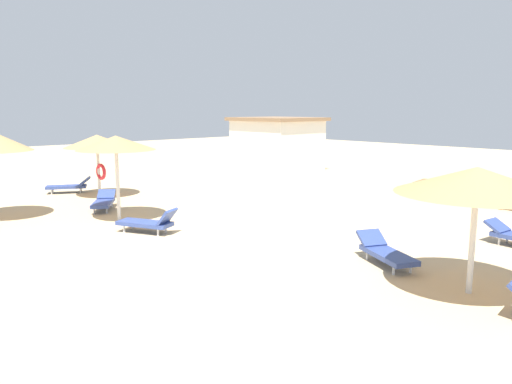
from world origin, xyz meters
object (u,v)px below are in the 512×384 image
beach_cabana (277,144)px  lounger_1 (385,252)px  parasol_1 (477,181)px  lounger_5 (149,222)px  lounger_0 (104,201)px  parasol_0 (116,143)px  bench_0 (422,184)px  parasol_4 (97,142)px  lounger_4 (70,186)px

beach_cabana → lounger_1: bearing=-37.1°
parasol_1 → lounger_5: parasol_1 is taller
lounger_1 → parasol_1: bearing=-9.7°
lounger_1 → lounger_5: size_ratio=1.02×
lounger_0 → lounger_1: (10.83, 1.94, 0.00)m
lounger_5 → parasol_0: bearing=174.8°
parasol_0 → bench_0: (4.03, 12.93, -2.25)m
parasol_4 → lounger_1: size_ratio=1.38×
parasol_1 → lounger_1: size_ratio=1.60×
bench_0 → parasol_4: bearing=-127.6°
parasol_4 → lounger_5: 7.48m
parasol_1 → bench_0: size_ratio=2.06×
lounger_1 → lounger_4: bearing=-175.0°
parasol_1 → parasol_0: bearing=-169.9°
parasol_0 → lounger_5: parasol_0 is taller
lounger_1 → lounger_5: lounger_5 is taller
lounger_5 → lounger_0: bearing=171.7°
parasol_1 → bench_0: 13.20m
parasol_1 → parasol_4: (-15.84, -0.39, 0.00)m
bench_0 → parasol_1: bearing=-57.1°
lounger_1 → lounger_5: (-6.62, -2.56, 0.01)m
parasol_4 → lounger_5: size_ratio=1.41×
lounger_0 → lounger_5: bearing=-8.3°
parasol_4 → lounger_4: bearing=-162.3°
parasol_4 → bench_0: bearing=52.4°
parasol_1 → beach_cabana: bearing=145.8°
lounger_1 → bench_0: bearing=114.6°
parasol_1 → parasol_4: bearing=-178.6°
parasol_1 → lounger_4: parasol_1 is taller
parasol_0 → beach_cabana: beach_cabana is taller
parasol_4 → beach_cabana: (-1.09, 11.89, -0.72)m
parasol_1 → lounger_0: bearing=-173.2°
parasol_0 → lounger_5: bearing=-5.2°
parasol_1 → lounger_0: parasol_1 is taller
parasol_4 → lounger_4: 2.75m
lounger_1 → beach_cabana: beach_cabana is taller
lounger_5 → lounger_4: bearing=172.0°
beach_cabana → parasol_4: bearing=-84.8°
lounger_0 → lounger_4: (-4.54, 0.61, 0.01)m
parasol_0 → parasol_1: parasol_0 is taller
lounger_1 → beach_cabana: (-14.69, 11.13, 1.30)m
parasol_4 → lounger_4: (-1.77, -0.57, -2.02)m
lounger_5 → bench_0: bearing=82.3°
lounger_4 → beach_cabana: 12.55m
lounger_5 → beach_cabana: bearing=120.5°
parasol_4 → lounger_1: parasol_4 is taller
lounger_5 → beach_cabana: 15.94m
bench_0 → lounger_0: bearing=-115.5°
parasol_4 → bench_0: parasol_4 is taller
bench_0 → beach_cabana: size_ratio=0.33×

